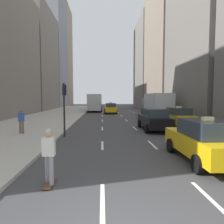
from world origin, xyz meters
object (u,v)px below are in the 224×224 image
object	(u,v)px
city_bus	(95,102)
taxi_lead	(178,117)
skateboarder	(49,154)
traffic_light_pole	(64,101)
box_truck	(156,105)
taxi_third	(204,140)
sedan_black_near	(154,119)
taxi_second	(111,108)
pedestrian_mid_block	(21,120)

from	to	relation	value
city_bus	taxi_lead	bearing A→B (deg)	-69.21
skateboarder	traffic_light_pole	world-z (taller)	traffic_light_pole
box_truck	traffic_light_pole	world-z (taller)	traffic_light_pole
taxi_third	skateboarder	distance (m)	6.13
skateboarder	traffic_light_pole	bearing A→B (deg)	97.11
taxi_third	city_bus	world-z (taller)	city_bus
sedan_black_near	traffic_light_pole	distance (m)	7.31
taxi_second	pedestrian_mid_block	bearing A→B (deg)	-110.04
taxi_lead	taxi_second	bearing A→B (deg)	110.37
city_bus	skateboarder	distance (m)	34.29
traffic_light_pole	box_truck	bearing A→B (deg)	51.97
taxi_lead	traffic_light_pole	size ratio (longest dim) A/B	1.22
sedan_black_near	box_truck	world-z (taller)	box_truck
taxi_third	skateboarder	xyz separation A→B (m)	(-5.80, -1.97, 0.08)
taxi_second	sedan_black_near	world-z (taller)	taxi_second
skateboarder	pedestrian_mid_block	world-z (taller)	pedestrian_mid_block
taxi_lead	city_bus	bearing A→B (deg)	110.79
taxi_third	city_bus	size ratio (longest dim) A/B	0.38
taxi_second	sedan_black_near	size ratio (longest dim) A/B	0.94
sedan_black_near	box_truck	bearing A→B (deg)	74.12
pedestrian_mid_block	traffic_light_pole	size ratio (longest dim) A/B	0.46
box_truck	pedestrian_mid_block	bearing A→B (deg)	-136.84
box_truck	traffic_light_pole	xyz separation A→B (m)	(-9.55, -12.21, 0.70)
traffic_light_pole	city_bus	bearing A→B (deg)	87.55
taxi_lead	skateboarder	world-z (taller)	taxi_lead
taxi_second	taxi_third	world-z (taller)	same
taxi_second	skateboarder	bearing A→B (deg)	-96.29
city_bus	pedestrian_mid_block	xyz separation A→B (m)	(-4.18, -26.24, -0.72)
taxi_lead	pedestrian_mid_block	distance (m)	13.23
city_bus	traffic_light_pole	bearing A→B (deg)	-92.45
taxi_lead	traffic_light_pole	world-z (taller)	traffic_light_pole
pedestrian_mid_block	traffic_light_pole	distance (m)	3.35
taxi_lead	city_bus	size ratio (longest dim) A/B	0.38
taxi_third	traffic_light_pole	world-z (taller)	traffic_light_pole
city_bus	pedestrian_mid_block	world-z (taller)	city_bus
pedestrian_mid_block	skateboarder	bearing A→B (deg)	-63.60
sedan_black_near	city_bus	distance (m)	24.93
taxi_lead	taxi_third	world-z (taller)	same
taxi_second	traffic_light_pole	size ratio (longest dim) A/B	1.22
sedan_black_near	city_bus	xyz separation A→B (m)	(-5.61, 24.28, 0.89)
skateboarder	pedestrian_mid_block	bearing A→B (deg)	116.40
taxi_third	sedan_black_near	distance (m)	8.03
skateboarder	box_truck	bearing A→B (deg)	66.58
taxi_second	taxi_lead	bearing A→B (deg)	-69.63
taxi_third	box_truck	xyz separation A→B (m)	(2.80, 17.87, 0.83)
box_truck	taxi_second	bearing A→B (deg)	127.29
traffic_light_pole	taxi_third	bearing A→B (deg)	-39.97
taxi_second	pedestrian_mid_block	world-z (taller)	taxi_second
taxi_lead	box_truck	xyz separation A→B (m)	(0.00, 7.73, 0.83)
taxi_lead	taxi_second	xyz separation A→B (m)	(-5.60, 15.08, 0.00)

